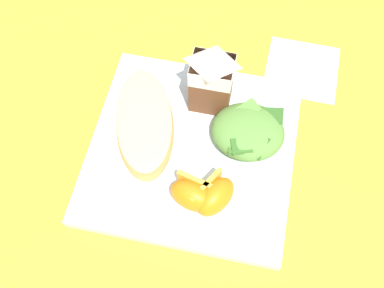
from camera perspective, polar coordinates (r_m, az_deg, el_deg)
ground at (r=0.65m, az=0.00°, el=-1.08°), size 3.00×3.00×0.00m
white_plate at (r=0.64m, az=0.00°, el=-0.76°), size 0.28×0.28×0.02m
cheesy_pizza_bread at (r=0.63m, az=-5.92°, el=2.53°), size 0.13×0.19×0.04m
green_salad_pile at (r=0.63m, az=7.00°, el=1.57°), size 0.10×0.09×0.04m
milk_carton at (r=0.62m, az=2.48°, el=8.28°), size 0.06×0.04×0.11m
orange_wedge_front at (r=0.58m, az=0.13°, el=-6.35°), size 0.07×0.05×0.04m
orange_wedge_middle at (r=0.58m, az=2.80°, el=-6.48°), size 0.06×0.07×0.04m
paper_napkin at (r=0.74m, az=13.55°, el=9.07°), size 0.11×0.11×0.00m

